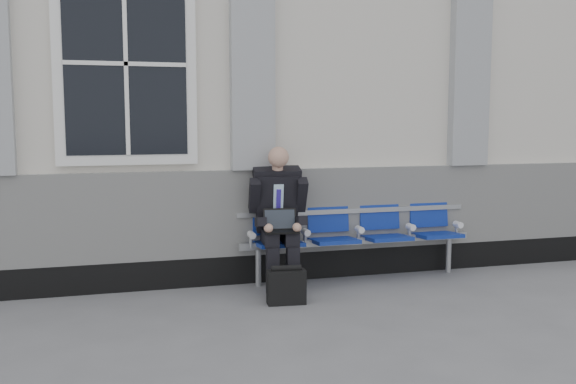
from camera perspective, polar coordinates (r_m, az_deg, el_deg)
name	(u,v)px	position (r m, az deg, el deg)	size (l,w,h in m)	color
ground	(93,343)	(5.32, -16.94, -12.68)	(70.00, 70.00, 0.00)	slate
station_building	(91,79)	(8.52, -17.13, 9.59)	(14.40, 4.40, 4.49)	beige
bench	(357,228)	(6.95, 6.16, -3.22)	(2.60, 0.47, 0.91)	#9EA0A3
businessman	(278,212)	(6.50, -0.85, -1.83)	(0.61, 0.82, 1.45)	black
briefcase	(286,286)	(6.05, -0.15, -8.37)	(0.37, 0.19, 0.37)	black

